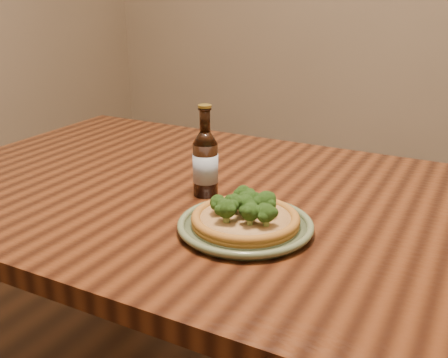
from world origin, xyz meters
The scene contains 4 objects.
table centered at (0.00, 0.10, 0.66)m, with size 1.60×0.90×0.75m.
plate centered at (0.05, -0.05, 0.76)m, with size 0.26×0.26×0.02m.
pizza centered at (0.05, -0.05, 0.78)m, with size 0.20×0.20×0.06m.
beer_bottle centered at (-0.10, 0.07, 0.82)m, with size 0.06×0.06×0.20m.
Camera 1 is at (0.43, -0.85, 1.18)m, focal length 42.00 mm.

